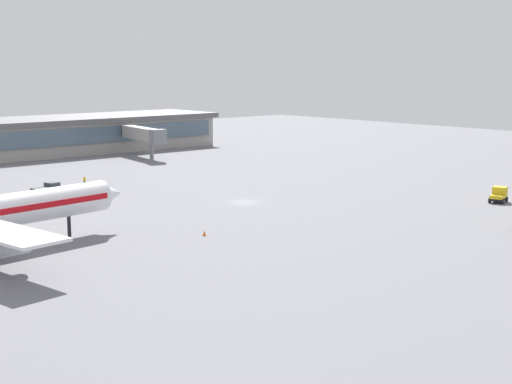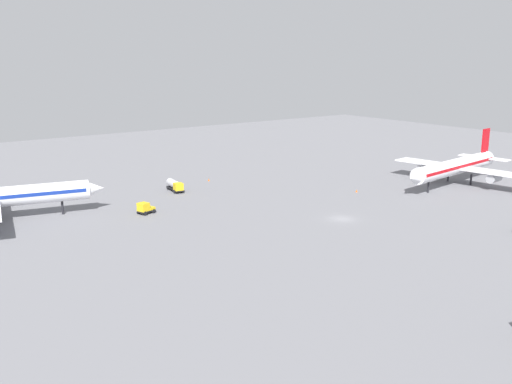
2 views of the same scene
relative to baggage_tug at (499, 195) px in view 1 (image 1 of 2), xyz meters
name	(u,v)px [view 1 (image 1 of 2)]	position (x,y,z in m)	size (l,w,h in m)	color
ground	(244,202)	(28.53, -25.56, -1.16)	(288.00, 288.00, 0.00)	slate
terminal_building	(51,135)	(20.76, -103.50, 3.07)	(83.06, 21.25, 8.29)	#9E9993
baggage_tug	(499,195)	(0.00, 0.00, 0.00)	(3.61, 2.97, 2.30)	black
pushback_tractor	(47,189)	(47.87, -51.17, -0.19)	(4.67, 2.85, 1.90)	black
ground_crew_worker	(84,181)	(39.00, -55.15, -0.31)	(0.57, 0.45, 1.67)	#1E2338
jet_bridge	(144,134)	(8.73, -82.79, 3.97)	(5.57, 18.03, 6.74)	#9E9993
safety_cone_mid_apron	(204,233)	(47.04, -11.48, -0.86)	(0.44, 0.44, 0.60)	#EA590C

